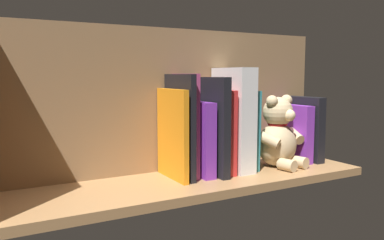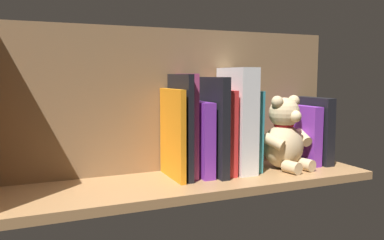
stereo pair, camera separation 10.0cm
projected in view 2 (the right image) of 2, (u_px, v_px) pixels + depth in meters
ground_plane at (192, 182)px, 101.63cm from camera, size 96.78×26.62×2.20cm
shelf_back_panel at (176, 100)px, 109.40cm from camera, size 96.78×1.50×38.93cm
book_0 at (314, 130)px, 118.91cm from camera, size 3.17×14.63×19.74cm
book_1 at (303, 134)px, 117.94cm from camera, size 3.09×13.79×17.32cm
teddy_bear at (285, 137)px, 110.86cm from camera, size 16.46×14.89×20.71cm
book_2 at (248, 130)px, 110.58cm from camera, size 2.05×13.20×22.13cm
dictionary_thick_white at (237, 120)px, 107.72cm from camera, size 5.17×14.81×28.33cm
book_3 at (221, 131)px, 106.53cm from camera, size 2.40×14.41×22.41cm
book_4 at (212, 126)px, 104.31cm from camera, size 2.23×16.15×25.84cm
book_5 at (199, 138)px, 104.13cm from camera, size 3.11×14.35×19.47cm
book_6 at (187, 125)px, 103.17cm from camera, size 1.46×12.88×26.71cm
book_7 at (180, 126)px, 101.35cm from camera, size 1.45×14.94×26.59cm
book_8 at (172, 134)px, 100.49cm from camera, size 1.38×15.37×22.89cm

